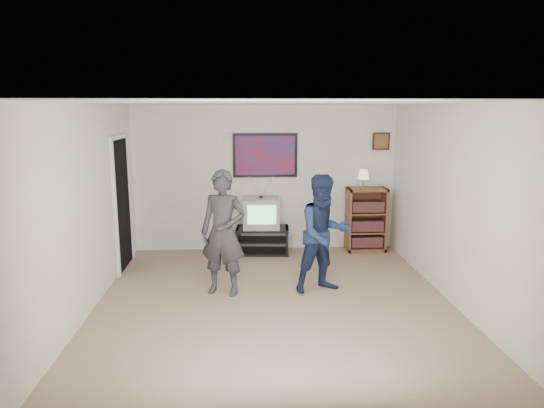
{
  "coord_description": "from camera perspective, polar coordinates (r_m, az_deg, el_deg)",
  "views": [
    {
      "loc": [
        -0.38,
        -5.77,
        2.43
      ],
      "look_at": [
        0.01,
        0.72,
        1.15
      ],
      "focal_mm": 32.0,
      "sensor_mm": 36.0,
      "label": 1
    }
  ],
  "objects": [
    {
      "name": "media_stand",
      "position": [
        8.31,
        -1.13,
        -4.27
      ],
      "size": [
        0.93,
        0.57,
        0.45
      ],
      "rotation": [
        0.0,
        0.0,
        -0.08
      ],
      "color": "black",
      "rests_on": "room_shell"
    },
    {
      "name": "poster",
      "position": [
        8.29,
        -0.82,
        5.74
      ],
      "size": [
        1.1,
        0.03,
        0.75
      ],
      "primitive_type": "cube",
      "color": "black",
      "rests_on": "room_shell"
    },
    {
      "name": "small_picture",
      "position": [
        8.61,
        12.71,
        7.21
      ],
      "size": [
        0.3,
        0.03,
        0.3
      ],
      "primitive_type": "cube",
      "color": "black",
      "rests_on": "room_shell"
    },
    {
      "name": "crt_television",
      "position": [
        8.19,
        -1.29,
        -1.03
      ],
      "size": [
        0.62,
        0.53,
        0.51
      ],
      "primitive_type": null,
      "rotation": [
        0.0,
        0.0,
        -0.02
      ],
      "color": "gray",
      "rests_on": "media_stand"
    },
    {
      "name": "bookshelf",
      "position": [
        8.54,
        11.0,
        -1.8
      ],
      "size": [
        0.67,
        0.38,
        1.1
      ],
      "primitive_type": null,
      "color": "brown",
      "rests_on": "room_shell"
    },
    {
      "name": "controller_right",
      "position": [
        6.63,
        6.15,
        -1.52
      ],
      "size": [
        0.05,
        0.12,
        0.04
      ],
      "primitive_type": "cube",
      "rotation": [
        0.0,
        0.0,
        0.09
      ],
      "color": "white",
      "rests_on": "person_short"
    },
    {
      "name": "doorway",
      "position": [
        7.73,
        -17.26,
        -0.02
      ],
      "size": [
        0.03,
        0.85,
        2.0
      ],
      "primitive_type": "cube",
      "color": "black",
      "rests_on": "room_shell"
    },
    {
      "name": "air_vent",
      "position": [
        8.27,
        -4.67,
        7.78
      ],
      "size": [
        0.28,
        0.02,
        0.14
      ],
      "primitive_type": "cube",
      "color": "white",
      "rests_on": "room_shell"
    },
    {
      "name": "room_shell",
      "position": [
        6.24,
        0.11,
        0.24
      ],
      "size": [
        4.51,
        5.0,
        2.51
      ],
      "color": "#816652",
      "rests_on": "ground"
    },
    {
      "name": "table_lamp",
      "position": [
        8.35,
        10.69,
        2.87
      ],
      "size": [
        0.2,
        0.2,
        0.32
      ],
      "primitive_type": null,
      "color": "#FDDDC0",
      "rests_on": "bookshelf"
    },
    {
      "name": "controller_left",
      "position": [
        6.57,
        -6.23,
        0.44
      ],
      "size": [
        0.07,
        0.13,
        0.04
      ],
      "primitive_type": "cube",
      "rotation": [
        0.0,
        0.0,
        -0.25
      ],
      "color": "white",
      "rests_on": "person_tall"
    },
    {
      "name": "person_tall",
      "position": [
        6.4,
        -5.77,
        -3.38
      ],
      "size": [
        0.7,
        0.57,
        1.67
      ],
      "primitive_type": "imported",
      "rotation": [
        0.0,
        0.0,
        -0.31
      ],
      "color": "#2E2E31",
      "rests_on": "room_shell"
    },
    {
      "name": "person_short",
      "position": [
        6.5,
        6.14,
        -3.51
      ],
      "size": [
        0.93,
        0.82,
        1.59
      ],
      "primitive_type": "imported",
      "rotation": [
        0.0,
        0.0,
        0.33
      ],
      "color": "#182542",
      "rests_on": "room_shell"
    }
  ]
}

